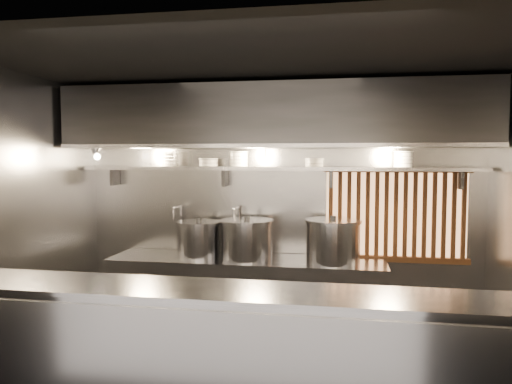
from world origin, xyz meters
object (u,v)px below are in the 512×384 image
(stock_pot_left, at_px, (199,239))
(stock_pot_mid, at_px, (247,239))
(stock_pot_right, at_px, (333,241))
(pendant_bulb, at_px, (265,161))
(heat_lamp, at_px, (96,151))

(stock_pot_left, bearing_deg, stock_pot_mid, -1.66)
(stock_pot_mid, relative_size, stock_pot_right, 1.11)
(pendant_bulb, bearing_deg, stock_pot_right, -7.89)
(stock_pot_mid, height_order, stock_pot_right, stock_pot_right)
(stock_pot_left, height_order, stock_pot_right, stock_pot_right)
(pendant_bulb, bearing_deg, heat_lamp, -169.00)
(heat_lamp, distance_m, pendant_bulb, 1.83)
(pendant_bulb, height_order, stock_pot_mid, pendant_bulb)
(pendant_bulb, distance_m, stock_pot_right, 1.12)
(heat_lamp, bearing_deg, stock_pot_mid, 9.00)
(pendant_bulb, bearing_deg, stock_pot_left, -173.89)
(stock_pot_mid, distance_m, stock_pot_right, 0.92)
(heat_lamp, distance_m, stock_pot_right, 2.71)
(stock_pot_left, relative_size, stock_pot_mid, 0.75)
(stock_pot_right, bearing_deg, pendant_bulb, 172.11)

